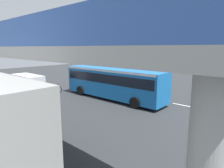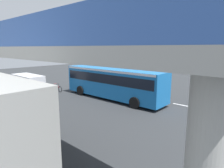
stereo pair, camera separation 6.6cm
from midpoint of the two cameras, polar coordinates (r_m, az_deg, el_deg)
ground at (r=20.29m, az=2.00°, el=-4.33°), size 80.00×80.00×0.00m
city_bus at (r=19.97m, az=0.32°, el=0.97°), size 11.54×2.85×3.15m
parked_van at (r=25.22m, az=-23.34°, el=0.50°), size 4.80×2.17×2.05m
bicycle_red at (r=24.39m, az=-15.57°, el=-1.27°), size 1.77×0.44×0.96m
bicycle_black at (r=22.48m, az=-16.65°, el=-2.31°), size 1.77×0.44×0.96m
bicycle_orange at (r=21.84m, az=-19.77°, el=-2.87°), size 1.77×0.44×0.96m
pedestrian at (r=18.04m, az=24.81°, el=-4.33°), size 0.38×0.38×1.79m
traffic_sign at (r=23.95m, az=4.96°, el=2.56°), size 0.08×0.60×2.80m
lane_dash_leftmost at (r=19.17m, az=20.32°, el=-5.90°), size 2.00×0.20×0.01m
lane_dash_left at (r=20.87m, az=10.06°, el=-4.06°), size 2.00×0.20×0.01m
lane_dash_centre at (r=23.15m, az=1.62°, el=-2.44°), size 2.00×0.20×0.01m
lane_dash_right at (r=25.85m, az=-5.17°, el=-1.10°), size 2.00×0.20×0.01m
pedestrian_overpass at (r=13.38m, az=-28.02°, el=6.87°), size 24.76×2.60×6.38m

